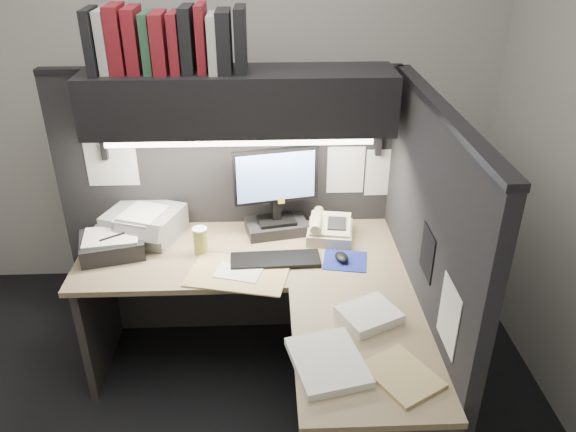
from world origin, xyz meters
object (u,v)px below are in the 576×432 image
object	(u,v)px
overhead_shelf	(240,101)
keyboard	(275,260)
printer	(145,223)
notebook_stack	(112,245)
telephone	(330,230)
monitor	(276,200)
desk	(307,364)
coffee_cup	(200,241)

from	to	relation	value
overhead_shelf	keyboard	distance (m)	0.83
printer	notebook_stack	xyz separation A→B (m)	(-0.14, -0.19, -0.03)
printer	telephone	bearing A→B (deg)	15.64
monitor	notebook_stack	world-z (taller)	monitor
desk	keyboard	size ratio (longest dim) A/B	3.68
overhead_shelf	notebook_stack	size ratio (longest dim) A/B	4.82
overhead_shelf	monitor	xyz separation A→B (m)	(0.18, 0.02, -0.57)
keyboard	printer	world-z (taller)	printer
printer	notebook_stack	distance (m)	0.24
monitor	notebook_stack	distance (m)	0.91
monitor	overhead_shelf	bearing A→B (deg)	173.76
keyboard	coffee_cup	xyz separation A→B (m)	(-0.39, 0.11, 0.06)
coffee_cup	notebook_stack	distance (m)	0.47
overhead_shelf	monitor	world-z (taller)	overhead_shelf
desk	monitor	distance (m)	0.92
telephone	coffee_cup	xyz separation A→B (m)	(-0.70, -0.14, 0.02)
monitor	keyboard	size ratio (longest dim) A/B	1.09
monitor	keyboard	bearing A→B (deg)	-104.18
overhead_shelf	telephone	distance (m)	0.86
monitor	coffee_cup	size ratio (longest dim) A/B	3.62
desk	keyboard	distance (m)	0.56
monitor	telephone	size ratio (longest dim) A/B	1.98
desk	overhead_shelf	world-z (taller)	overhead_shelf
printer	notebook_stack	world-z (taller)	printer
monitor	notebook_stack	bearing A→B (deg)	-179.52
desk	coffee_cup	bearing A→B (deg)	133.25
monitor	printer	distance (m)	0.75
keyboard	coffee_cup	world-z (taller)	coffee_cup
desk	telephone	distance (m)	0.79
telephone	notebook_stack	distance (m)	1.18
desk	printer	xyz separation A→B (m)	(-0.86, 0.77, 0.36)
keyboard	notebook_stack	world-z (taller)	notebook_stack
keyboard	telephone	world-z (taller)	telephone
keyboard	desk	bearing A→B (deg)	-75.85
overhead_shelf	keyboard	bearing A→B (deg)	-60.80
desk	telephone	world-z (taller)	telephone
desk	coffee_cup	xyz separation A→B (m)	(-0.53, 0.56, 0.36)
telephone	printer	xyz separation A→B (m)	(-1.03, 0.07, 0.03)
desk	notebook_stack	bearing A→B (deg)	149.78
monitor	coffee_cup	distance (m)	0.48
desk	printer	distance (m)	1.21
monitor	coffee_cup	xyz separation A→B (m)	(-0.41, -0.21, -0.13)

